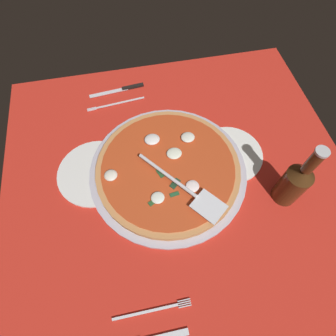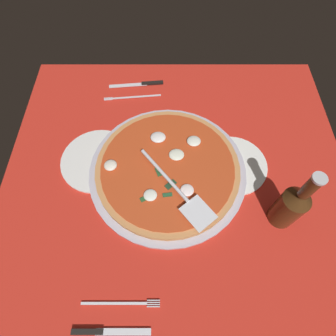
# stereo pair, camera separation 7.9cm
# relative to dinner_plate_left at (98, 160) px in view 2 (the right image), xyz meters

# --- Properties ---
(ground_plane) EXTENTS (1.01, 1.01, 0.01)m
(ground_plane) POSITION_rel_dinner_plate_left_xyz_m (0.24, -0.08, -0.01)
(ground_plane) COLOR red
(checker_pattern) EXTENTS (1.01, 1.01, 0.00)m
(checker_pattern) POSITION_rel_dinner_plate_left_xyz_m (0.24, -0.08, -0.01)
(checker_pattern) COLOR white
(checker_pattern) RESTS_ON ground_plane
(pizza_pan) EXTENTS (0.46, 0.46, 0.01)m
(pizza_pan) POSITION_rel_dinner_plate_left_xyz_m (0.21, -0.04, 0.00)
(pizza_pan) COLOR #B6B2C3
(pizza_pan) RESTS_ON ground_plane
(dinner_plate_left) EXTENTS (0.22, 0.22, 0.01)m
(dinner_plate_left) POSITION_rel_dinner_plate_left_xyz_m (0.00, 0.00, 0.00)
(dinner_plate_left) COLOR silver
(dinner_plate_left) RESTS_ON ground_plane
(dinner_plate_right) EXTENTS (0.20, 0.20, 0.01)m
(dinner_plate_right) POSITION_rel_dinner_plate_left_xyz_m (0.40, -0.02, 0.00)
(dinner_plate_right) COLOR white
(dinner_plate_right) RESTS_ON ground_plane
(pizza) EXTENTS (0.42, 0.42, 0.03)m
(pizza) POSITION_rel_dinner_plate_left_xyz_m (0.21, -0.04, 0.02)
(pizza) COLOR #C9854C
(pizza) RESTS_ON pizza_pan
(pizza_server) EXTENTS (0.20, 0.24, 0.01)m
(pizza_server) POSITION_rel_dinner_plate_left_xyz_m (0.24, -0.12, 0.04)
(pizza_server) COLOR silver
(pizza_server) RESTS_ON pizza
(place_setting_near) EXTENTS (0.20, 0.12, 0.01)m
(place_setting_near) POSITION_rel_dinner_plate_left_xyz_m (0.09, -0.42, -0.00)
(place_setting_near) COLOR white
(place_setting_near) RESTS_ON ground_plane
(place_setting_far) EXTENTS (0.22, 0.15, 0.01)m
(place_setting_far) POSITION_rel_dinner_plate_left_xyz_m (0.10, 0.29, -0.00)
(place_setting_far) COLOR white
(place_setting_far) RESTS_ON ground_plane
(beer_bottle) EXTENTS (0.07, 0.07, 0.23)m
(beer_bottle) POSITION_rel_dinner_plate_left_xyz_m (0.51, -0.18, 0.08)
(beer_bottle) COLOR #452811
(beer_bottle) RESTS_ON ground_plane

